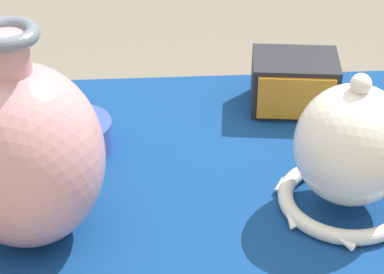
% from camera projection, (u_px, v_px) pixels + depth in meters
% --- Properties ---
extents(display_table, '(0.97, 0.59, 0.77)m').
position_uv_depth(display_table, '(173.00, 230.00, 1.18)').
color(display_table, '#38383D').
rests_on(display_table, ground_plane).
extents(vase_tall_bulbous, '(0.20, 0.20, 0.30)m').
position_uv_depth(vase_tall_bulbous, '(25.00, 154.00, 0.94)').
color(vase_tall_bulbous, '#D19399').
rests_on(vase_tall_bulbous, display_table).
extents(vase_dome_bell, '(0.20, 0.20, 0.21)m').
position_uv_depth(vase_dome_bell, '(351.00, 154.00, 1.01)').
color(vase_dome_bell, white).
rests_on(vase_dome_bell, display_table).
extents(mosaic_tile_box, '(0.15, 0.13, 0.09)m').
position_uv_depth(mosaic_tile_box, '(294.00, 83.00, 1.26)').
color(mosaic_tile_box, '#232328').
rests_on(mosaic_tile_box, display_table).
extents(pot_squat_cobalt, '(0.11, 0.11, 0.05)m').
position_uv_depth(pot_squat_cobalt, '(76.00, 136.00, 1.17)').
color(pot_squat_cobalt, '#3851A8').
rests_on(pot_squat_cobalt, display_table).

